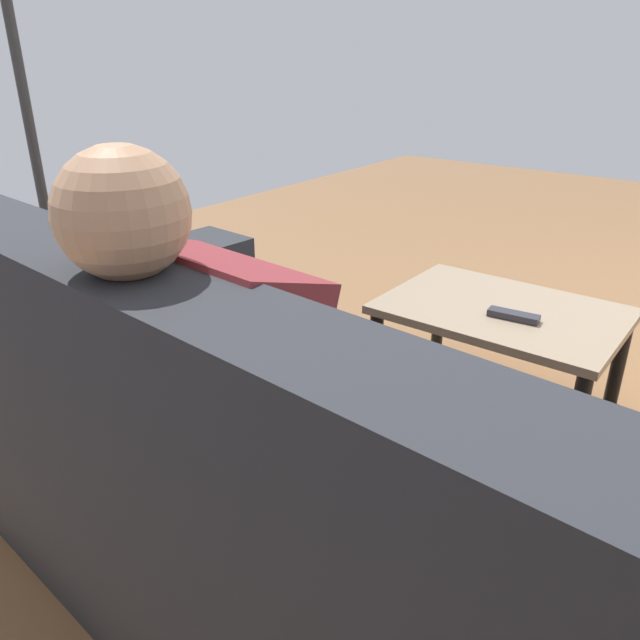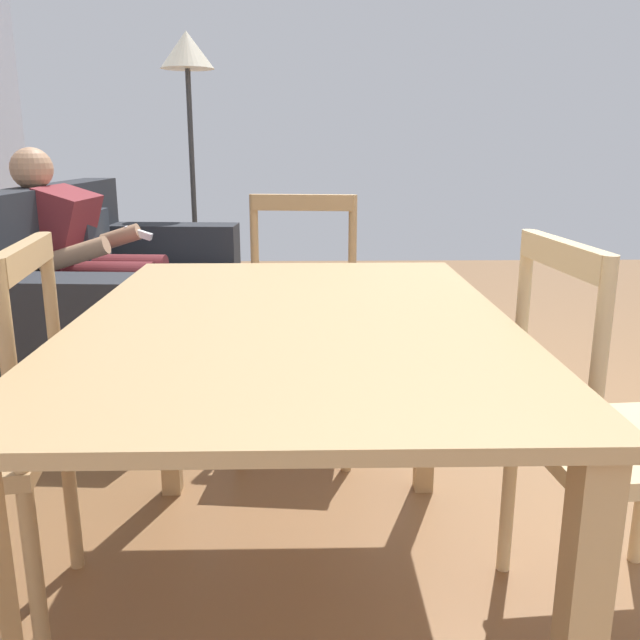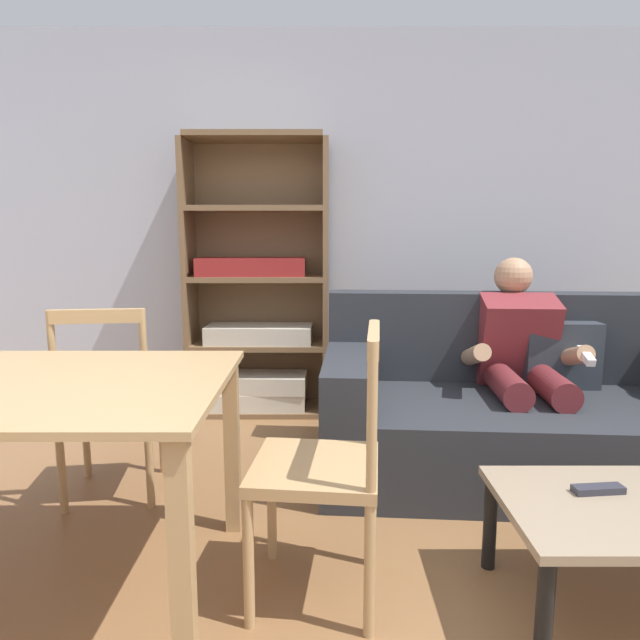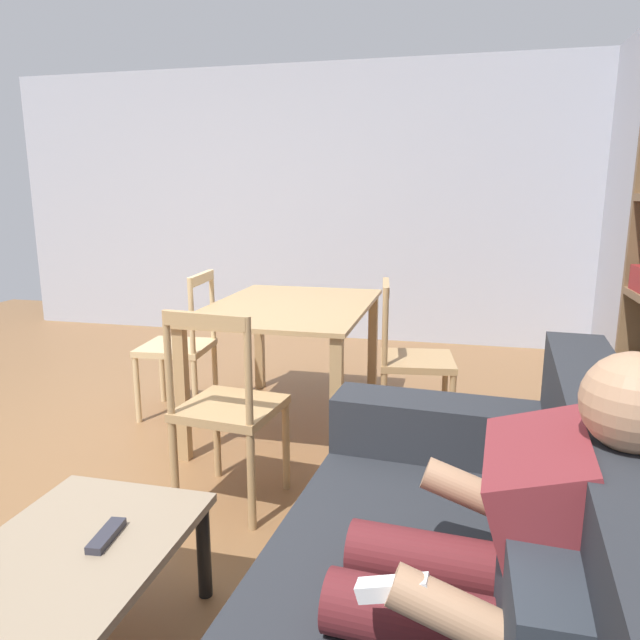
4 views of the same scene
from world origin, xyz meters
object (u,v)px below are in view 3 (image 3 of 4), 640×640
object	(u,v)px
couch	(511,410)
bookshelf	(254,307)
person_lounging	(519,361)
dining_table	(20,413)
dining_chair_facing_couch	(322,467)
dining_chair_near_wall	(108,401)
coffee_table	(626,518)
tv_remote	(595,489)

from	to	relation	value
couch	bookshelf	distance (m)	1.80
person_lounging	dining_table	size ratio (longest dim) A/B	0.83
couch	dining_chair_facing_couch	xyz separation A→B (m)	(-1.00, -1.03, 0.14)
bookshelf	dining_chair_near_wall	xyz separation A→B (m)	(-0.55, -1.26, -0.28)
person_lounging	coffee_table	xyz separation A→B (m)	(-0.07, -1.20, -0.24)
couch	dining_chair_near_wall	bearing A→B (deg)	-171.86
couch	dining_chair_facing_couch	size ratio (longest dim) A/B	2.16
person_lounging	dining_chair_near_wall	world-z (taller)	person_lounging
coffee_table	tv_remote	bearing A→B (deg)	131.61
dining_chair_near_wall	dining_chair_facing_couch	world-z (taller)	dining_chair_facing_couch
person_lounging	dining_chair_near_wall	xyz separation A→B (m)	(-2.06, -0.35, -0.11)
couch	person_lounging	bearing A→B (deg)	51.13
tv_remote	coffee_table	bearing A→B (deg)	-144.59
tv_remote	dining_chair_facing_couch	size ratio (longest dim) A/B	0.18
coffee_table	dining_chair_facing_couch	xyz separation A→B (m)	(-0.99, 0.10, 0.13)
dining_table	dining_chair_facing_couch	size ratio (longest dim) A/B	1.43
dining_table	dining_chair_near_wall	size ratio (longest dim) A/B	1.46
coffee_table	dining_table	bearing A→B (deg)	177.01
bookshelf	dining_table	bearing A→B (deg)	-105.46
bookshelf	dining_table	size ratio (longest dim) A/B	1.40
couch	bookshelf	world-z (taller)	bookshelf
coffee_table	bookshelf	world-z (taller)	bookshelf
dining_chair_near_wall	dining_chair_facing_couch	size ratio (longest dim) A/B	0.98
couch	dining_table	distance (m)	2.28
couch	bookshelf	xyz separation A→B (m)	(-1.45, 0.97, 0.42)
person_lounging	dining_chair_facing_couch	distance (m)	1.53
bookshelf	dining_table	distance (m)	2.07
bookshelf	dining_chair_facing_couch	size ratio (longest dim) A/B	2.00
bookshelf	dining_table	world-z (taller)	bookshelf
coffee_table	dining_chair_facing_couch	world-z (taller)	dining_chair_facing_couch
person_lounging	dining_chair_near_wall	size ratio (longest dim) A/B	1.20
bookshelf	dining_chair_facing_couch	bearing A→B (deg)	-77.34
dining_table	dining_chair_facing_couch	xyz separation A→B (m)	(1.00, -0.00, -0.19)
bookshelf	dining_table	xyz separation A→B (m)	(-0.55, -2.00, -0.08)
coffee_table	dining_table	xyz separation A→B (m)	(-1.99, 0.10, 0.32)
dining_table	dining_chair_near_wall	xyz separation A→B (m)	(0.00, 0.74, -0.19)
dining_chair_near_wall	tv_remote	bearing A→B (deg)	-21.84
dining_table	dining_chair_facing_couch	distance (m)	1.02
dining_table	tv_remote	bearing A→B (deg)	-0.82
dining_chair_near_wall	dining_chair_facing_couch	xyz separation A→B (m)	(1.00, -0.74, 0.00)
tv_remote	bookshelf	xyz separation A→B (m)	(-1.37, 2.02, 0.34)
couch	coffee_table	xyz separation A→B (m)	(-0.02, -1.13, 0.01)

